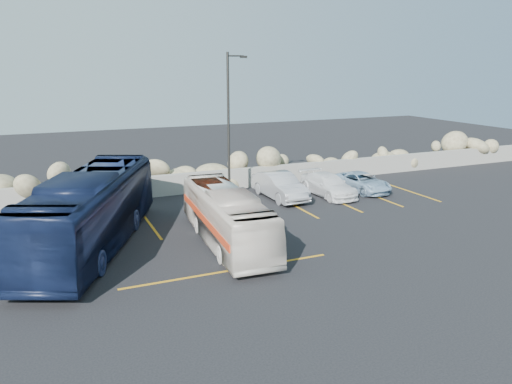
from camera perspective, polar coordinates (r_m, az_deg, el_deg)
name	(u,v)px	position (r m, az deg, el deg)	size (l,w,h in m)	color
ground	(257,268)	(18.67, 0.06, -8.73)	(90.00, 90.00, 0.00)	black
seawall	(174,184)	(29.37, -9.35, 0.86)	(60.00, 0.40, 1.20)	gray
riprap_pile	(168,169)	(30.36, -9.97, 2.62)	(54.00, 2.80, 2.60)	#867858
parking_lines	(297,214)	(25.31, 4.66, -2.55)	(18.16, 9.36, 0.01)	#C78917
lamppost	(229,123)	(27.13, -3.05, 7.86)	(1.14, 0.18, 8.00)	#292724
vintage_bus	(227,216)	(20.96, -3.38, -2.79)	(1.95, 8.35, 2.33)	silver
tour_coach	(91,210)	(21.42, -18.32, -2.01)	(2.63, 11.25, 3.13)	#101936
car_b	(280,186)	(28.09, 2.73, 0.70)	(1.55, 4.44, 1.46)	#A9A9AE
car_c	(328,185)	(29.03, 8.24, 0.79)	(1.75, 4.31, 1.25)	white
car_d	(362,182)	(30.43, 11.97, 1.12)	(1.85, 4.02, 1.12)	#89A9C3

